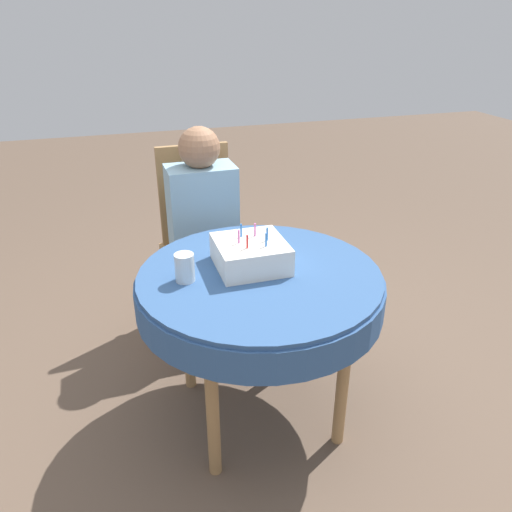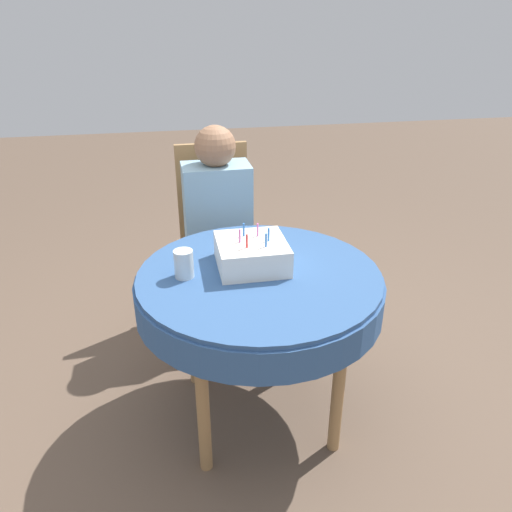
{
  "view_description": "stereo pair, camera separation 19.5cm",
  "coord_description": "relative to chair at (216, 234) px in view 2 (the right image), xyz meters",
  "views": [
    {
      "loc": [
        -0.53,
        -1.65,
        1.65
      ],
      "look_at": [
        -0.01,
        0.02,
        0.78
      ],
      "focal_mm": 35.0,
      "sensor_mm": 36.0,
      "label": 1
    },
    {
      "loc": [
        -0.34,
        -1.7,
        1.65
      ],
      "look_at": [
        -0.01,
        0.02,
        0.78
      ],
      "focal_mm": 35.0,
      "sensor_mm": 36.0,
      "label": 2
    }
  ],
  "objects": [
    {
      "name": "birthday_cake",
      "position": [
        0.06,
        -0.76,
        0.24
      ],
      "size": [
        0.27,
        0.27,
        0.16
      ],
      "color": "white",
      "rests_on": "dining_table"
    },
    {
      "name": "dining_table",
      "position": [
        0.08,
        -0.82,
        0.09
      ],
      "size": [
        0.99,
        0.99,
        0.72
      ],
      "color": "#335689",
      "rests_on": "ground_plane"
    },
    {
      "name": "chair",
      "position": [
        0.0,
        0.0,
        0.0
      ],
      "size": [
        0.44,
        0.44,
        1.01
      ],
      "rotation": [
        0.0,
        0.0,
        0.02
      ],
      "color": "#A37A4C",
      "rests_on": "ground_plane"
    },
    {
      "name": "ground_plane",
      "position": [
        0.08,
        -0.82,
        -0.54
      ],
      "size": [
        12.0,
        12.0,
        0.0
      ],
      "primitive_type": "plane",
      "color": "brown"
    },
    {
      "name": "person",
      "position": [
        0.0,
        -0.11,
        0.16
      ],
      "size": [
        0.35,
        0.31,
        1.15
      ],
      "rotation": [
        0.0,
        0.0,
        0.02
      ],
      "color": "#9E7051",
      "rests_on": "ground_plane"
    },
    {
      "name": "drinking_glass",
      "position": [
        -0.21,
        -0.8,
        0.24
      ],
      "size": [
        0.08,
        0.08,
        0.11
      ],
      "color": "silver",
      "rests_on": "dining_table"
    }
  ]
}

